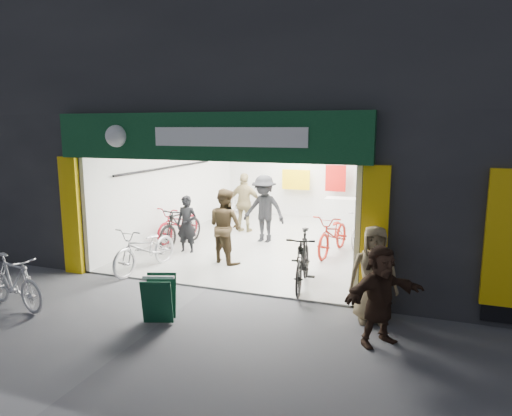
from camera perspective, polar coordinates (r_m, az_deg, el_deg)
The scene contains 17 objects.
ground at distance 9.43m, azimuth -6.16°, elevation -10.00°, with size 60.00×60.00×0.00m, color #56565B.
building at distance 13.32m, azimuth 6.97°, elevation 14.69°, with size 17.00×10.27×8.00m.
bike_left_front at distance 10.64m, azimuth -13.64°, elevation -4.92°, with size 0.70×2.00×1.05m, color silver.
bike_left_midfront at distance 12.59m, azimuth -9.39°, elevation -2.31°, with size 0.52×1.85×1.11m, color black.
bike_left_midback at distance 13.25m, azimuth -9.61°, elevation -1.91°, with size 0.68×1.94×1.02m, color maroon.
bike_left_back at distance 15.41m, azimuth -3.19°, elevation 0.09°, with size 0.53×1.87×1.12m, color #A8A8AC.
bike_right_front at distance 9.30m, azimuth 5.85°, elevation -6.46°, with size 0.55×1.96×1.18m, color black.
bike_right_mid at distance 11.82m, azimuth 9.66°, elevation -3.23°, with size 0.71×2.03×1.07m, color #9B180E.
bike_right_back at distance 12.79m, azimuth 13.05°, elevation -2.37°, with size 0.50×1.76×1.06m, color #A2A2A6.
parked_bike at distance 9.34m, azimuth -28.00°, elevation -8.14°, with size 0.47×1.65×0.99m, color silver.
customer_a at distance 11.83m, azimuth -8.66°, elevation -2.10°, with size 0.55×0.36×1.51m, color black.
customer_b at distance 10.85m, azimuth -3.88°, elevation -2.29°, with size 0.88×0.69×1.82m, color #3D2F1C.
customer_c at distance 12.75m, azimuth 1.01°, elevation -0.18°, with size 1.24×0.71×1.92m, color black.
customer_d at distance 13.97m, azimuth -1.42°, elevation 0.59°, with size 1.09×0.45×1.85m, color #8D7D52.
pedestrian_near at distance 7.87m, azimuth 14.46°, elevation -8.04°, with size 0.80×0.52×1.64m, color #897550.
pedestrian_far at distance 7.14m, azimuth 15.21°, elevation -10.48°, with size 1.42×0.45×1.53m, color #311F16.
sandwich_board at distance 7.89m, azimuth -12.02°, elevation -10.92°, with size 0.64×0.65×0.78m.
Camera 1 is at (3.94, -7.93, 3.22)m, focal length 32.00 mm.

